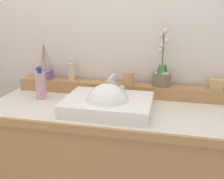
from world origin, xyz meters
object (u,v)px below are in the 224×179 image
Objects in this scene: lotion_bottle at (41,85)px; potted_plant at (162,74)px; tumbler_cup at (129,78)px; reed_diffuser at (46,74)px; sink_basin at (108,105)px; soap_dispenser at (71,71)px; trinket_box at (216,84)px.

potted_plant is at bearing 13.83° from lotion_bottle.
reed_diffuser reaches higher than tumbler_cup.
potted_plant is (0.28, 0.30, 0.12)m from sink_basin.
tumbler_cup is at bearing -3.23° from soap_dispenser.
reed_diffuser is at bearing 151.09° from sink_basin.
sink_basin is 2.36× the size of lotion_bottle.
trinket_box is (0.33, -0.01, -0.05)m from potted_plant.
lotion_bottle is (-0.14, -0.18, -0.06)m from soap_dispenser.
sink_basin is 0.43m from potted_plant.
tumbler_cup is 0.54m from trinket_box.
potted_plant is 0.79m from reed_diffuser.
potted_plant is at bearing 0.08° from soap_dispenser.
soap_dispenser is 2.01× the size of trinket_box.
tumbler_cup is at bearing -173.56° from potted_plant.
sink_basin is at bearing -104.49° from tumbler_cup.
sink_basin is 1.99× the size of reed_diffuser.
lotion_bottle is at bearing -166.17° from potted_plant.
reed_diffuser reaches higher than trinket_box.
soap_dispenser is at bearing -179.92° from potted_plant.
lotion_bottle reaches higher than sink_basin.
lotion_bottle reaches higher than tumbler_cup.
tumbler_cup is (0.40, -0.02, -0.02)m from soap_dispenser.
sink_basin is 0.30m from tumbler_cup.
reed_diffuser is (-0.58, 0.00, -0.01)m from tumbler_cup.
tumbler_cup is 0.35× the size of reed_diffuser.
sink_basin is at bearing -42.54° from soap_dispenser.
reed_diffuser reaches higher than sink_basin.
tumbler_cup reaches higher than trinket_box.
trinket_box is (0.61, 0.29, 0.08)m from sink_basin.
lotion_bottle is (-1.08, -0.18, -0.02)m from trinket_box.
tumbler_cup is at bearing -172.19° from trinket_box.
reed_diffuser is at bearing 179.65° from tumbler_cup.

